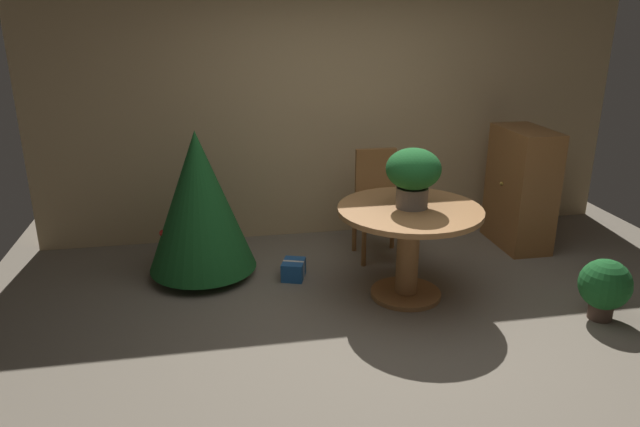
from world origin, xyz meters
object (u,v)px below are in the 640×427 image
object	(u,v)px
potted_plant	(605,286)
wooden_chair_far	(378,198)
flower_vase	(413,173)
wooden_cabinet	(521,188)
holiday_tree	(199,201)
gift_box_blue	(294,270)
round_dining_table	(409,233)

from	to	relation	value
potted_plant	wooden_chair_far	bearing A→B (deg)	131.12
flower_vase	wooden_cabinet	xyz separation A→B (m)	(1.45, 0.88, -0.47)
wooden_chair_far	flower_vase	bearing A→B (deg)	-89.02
holiday_tree	wooden_cabinet	distance (m)	3.13
gift_box_blue	wooden_cabinet	size ratio (longest dim) A/B	0.24
round_dining_table	wooden_chair_far	distance (m)	0.92
gift_box_blue	wooden_cabinet	distance (m)	2.42
round_dining_table	flower_vase	size ratio (longest dim) A/B	2.43
round_dining_table	gift_box_blue	xyz separation A→B (m)	(-0.87, 0.51, -0.48)
flower_vase	gift_box_blue	world-z (taller)	flower_vase
holiday_tree	potted_plant	distance (m)	3.34
round_dining_table	holiday_tree	size ratio (longest dim) A/B	0.88
holiday_tree	wooden_cabinet	bearing A→B (deg)	3.23
wooden_chair_far	holiday_tree	distance (m)	1.68
round_dining_table	potted_plant	world-z (taller)	round_dining_table
flower_vase	holiday_tree	distance (m)	1.85
round_dining_table	flower_vase	world-z (taller)	flower_vase
flower_vase	potted_plant	size ratio (longest dim) A/B	0.98
wooden_cabinet	potted_plant	distance (m)	1.57
wooden_cabinet	potted_plant	world-z (taller)	wooden_cabinet
round_dining_table	wooden_cabinet	bearing A→B (deg)	31.48
potted_plant	holiday_tree	bearing A→B (deg)	155.75
gift_box_blue	flower_vase	bearing A→B (deg)	-29.17
flower_vase	wooden_chair_far	world-z (taller)	flower_vase
round_dining_table	wooden_cabinet	size ratio (longest dim) A/B	0.98
wooden_chair_far	potted_plant	size ratio (longest dim) A/B	2.10
flower_vase	gift_box_blue	distance (m)	1.41
flower_vase	wooden_cabinet	world-z (taller)	flower_vase
flower_vase	wooden_chair_far	xyz separation A→B (m)	(-0.02, 0.91, -0.49)
round_dining_table	wooden_chair_far	size ratio (longest dim) A/B	1.13
holiday_tree	potted_plant	xyz separation A→B (m)	(3.02, -1.36, -0.43)
flower_vase	round_dining_table	bearing A→B (deg)	-138.52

